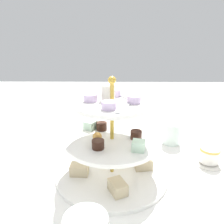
{
  "coord_description": "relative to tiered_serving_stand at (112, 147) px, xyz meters",
  "views": [
    {
      "loc": [
        -0.54,
        -0.01,
        0.38
      ],
      "look_at": [
        0.0,
        0.0,
        0.18
      ],
      "focal_mm": 36.51,
      "sensor_mm": 36.0,
      "label": 1
    }
  ],
  "objects": [
    {
      "name": "water_glass_short_left",
      "position": [
        0.19,
        -0.21,
        -0.05
      ],
      "size": [
        0.06,
        0.06,
        0.08
      ],
      "primitive_type": "cylinder",
      "color": "silver",
      "rests_on": "ground_plane"
    },
    {
      "name": "teacup_with_saucer",
      "position": [
        0.06,
        -0.29,
        -0.06
      ],
      "size": [
        0.09,
        0.09,
        0.05
      ],
      "color": "white",
      "rests_on": "ground_plane"
    },
    {
      "name": "ground_plane",
      "position": [
        -0.0,
        -0.0,
        -0.08
      ],
      "size": [
        2.4,
        2.4,
        0.0
      ],
      "primitive_type": "plane",
      "color": "white"
    },
    {
      "name": "tiered_serving_stand",
      "position": [
        0.0,
        0.0,
        0.0
      ],
      "size": [
        0.31,
        0.31,
        0.28
      ],
      "color": "white",
      "rests_on": "ground_plane"
    }
  ]
}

